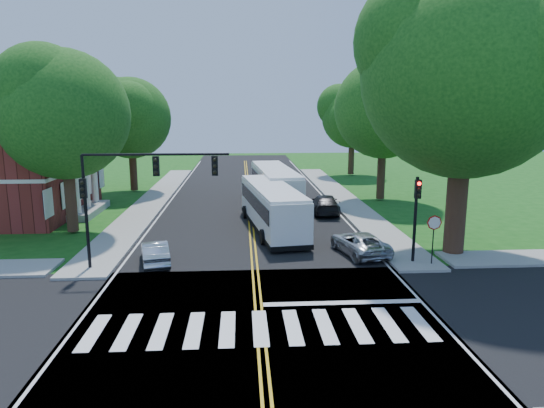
{
  "coord_description": "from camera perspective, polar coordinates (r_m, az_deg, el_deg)",
  "views": [
    {
      "loc": [
        -0.62,
        -17.06,
        7.93
      ],
      "look_at": [
        1.15,
        10.79,
        2.4
      ],
      "focal_mm": 32.0,
      "sensor_mm": 36.0,
      "label": 1
    }
  ],
  "objects": [
    {
      "name": "ground",
      "position": [
        18.82,
        -1.45,
        -13.71
      ],
      "size": [
        140.0,
        140.0,
        0.0
      ],
      "primitive_type": "plane",
      "color": "#154E13",
      "rests_on": "ground"
    },
    {
      "name": "crosswalk",
      "position": [
        18.36,
        -1.39,
        -14.32
      ],
      "size": [
        12.6,
        3.0,
        0.01
      ],
      "primitive_type": "cube",
      "color": "silver",
      "rests_on": "road"
    },
    {
      "name": "tree_ne_big",
      "position": [
        27.67,
        21.87,
        13.94
      ],
      "size": [
        10.8,
        10.8,
        14.91
      ],
      "color": "#352115",
      "rests_on": "ground"
    },
    {
      "name": "tree_east_far",
      "position": [
        58.56,
        9.45,
        10.02
      ],
      "size": [
        7.2,
        7.2,
        10.34
      ],
      "color": "#352115",
      "rests_on": "ground"
    },
    {
      "name": "stop_sign",
      "position": [
        25.65,
        18.52,
        -2.67
      ],
      "size": [
        0.76,
        0.08,
        2.53
      ],
      "color": "black",
      "rests_on": "ground"
    },
    {
      "name": "suv",
      "position": [
        27.19,
        10.24,
        -4.54
      ],
      "size": [
        2.95,
        4.81,
        1.25
      ],
      "primitive_type": "imported",
      "rotation": [
        0.0,
        0.0,
        3.35
      ],
      "color": "silver",
      "rests_on": "road"
    },
    {
      "name": "hatchback",
      "position": [
        25.79,
        -13.6,
        -5.58
      ],
      "size": [
        2.11,
        3.89,
        1.22
      ],
      "primitive_type": "imported",
      "rotation": [
        0.0,
        0.0,
        3.38
      ],
      "color": "silver",
      "rests_on": "road"
    },
    {
      "name": "edge_line_e",
      "position": [
        40.54,
        6.98,
        -0.13
      ],
      "size": [
        0.12,
        70.0,
        0.01
      ],
      "primitive_type": "cube",
      "color": "silver",
      "rests_on": "road"
    },
    {
      "name": "tree_east_mid",
      "position": [
        42.81,
        13.04,
        10.83
      ],
      "size": [
        8.4,
        8.4,
        11.93
      ],
      "color": "#352115",
      "rests_on": "ground"
    },
    {
      "name": "bus_lead",
      "position": [
        31.9,
        -0.02,
        -0.31
      ],
      "size": [
        4.0,
        11.57,
        2.93
      ],
      "rotation": [
        0.0,
        0.0,
        3.28
      ],
      "color": "white",
      "rests_on": "road"
    },
    {
      "name": "cross_road",
      "position": [
        18.82,
        -1.45,
        -13.7
      ],
      "size": [
        60.0,
        12.0,
        0.01
      ],
      "primitive_type": "cube",
      "color": "black",
      "rests_on": "ground"
    },
    {
      "name": "signal_nw",
      "position": [
        24.32,
        -16.04,
        2.38
      ],
      "size": [
        7.15,
        0.46,
        5.66
      ],
      "color": "black",
      "rests_on": "ground"
    },
    {
      "name": "road",
      "position": [
        35.95,
        -2.57,
        -1.54
      ],
      "size": [
        14.0,
        96.0,
        0.01
      ],
      "primitive_type": "cube",
      "color": "black",
      "rests_on": "ground"
    },
    {
      "name": "edge_line_w",
      "position": [
        40.33,
        -12.39,
        -0.37
      ],
      "size": [
        0.12,
        70.0,
        0.01
      ],
      "primitive_type": "cube",
      "color": "silver",
      "rests_on": "road"
    },
    {
      "name": "sidewalk_nw",
      "position": [
        43.47,
        -13.76,
        0.47
      ],
      "size": [
        2.6,
        40.0,
        0.15
      ],
      "primitive_type": "cube",
      "color": "gray",
      "rests_on": "ground"
    },
    {
      "name": "tree_west_far",
      "position": [
        48.2,
        -16.32,
        9.66
      ],
      "size": [
        7.6,
        7.6,
        10.67
      ],
      "color": "#352115",
      "rests_on": "ground"
    },
    {
      "name": "bus_follow",
      "position": [
        39.91,
        0.33,
        2.16
      ],
      "size": [
        3.66,
        12.2,
        3.11
      ],
      "rotation": [
        0.0,
        0.0,
        3.23
      ],
      "color": "white",
      "rests_on": "road"
    },
    {
      "name": "stop_bar",
      "position": [
        20.68,
        8.3,
        -11.41
      ],
      "size": [
        6.6,
        0.4,
        0.01
      ],
      "primitive_type": "cube",
      "color": "silver",
      "rests_on": "road"
    },
    {
      "name": "sidewalk_ne",
      "position": [
        43.7,
        8.19,
        0.74
      ],
      "size": [
        2.6,
        40.0,
        0.15
      ],
      "primitive_type": "cube",
      "color": "gray",
      "rests_on": "ground"
    },
    {
      "name": "tree_west_near",
      "position": [
        32.91,
        -23.29,
        9.61
      ],
      "size": [
        8.0,
        8.0,
        11.4
      ],
      "color": "#352115",
      "rests_on": "ground"
    },
    {
      "name": "dark_sedan",
      "position": [
        37.35,
        6.26,
        0.01
      ],
      "size": [
        2.33,
        4.99,
        1.41
      ],
      "primitive_type": "imported",
      "rotation": [
        0.0,
        0.0,
        3.07
      ],
      "color": "black",
      "rests_on": "road"
    },
    {
      "name": "signal_ne",
      "position": [
        25.58,
        16.6,
        -0.45
      ],
      "size": [
        0.3,
        0.46,
        4.4
      ],
      "color": "black",
      "rests_on": "ground"
    },
    {
      "name": "center_line",
      "position": [
        39.86,
        -2.68,
        -0.26
      ],
      "size": [
        0.36,
        70.0,
        0.01
      ],
      "primitive_type": "cube",
      "color": "gold",
      "rests_on": "road"
    }
  ]
}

